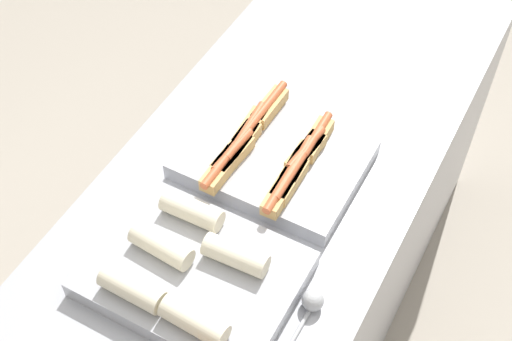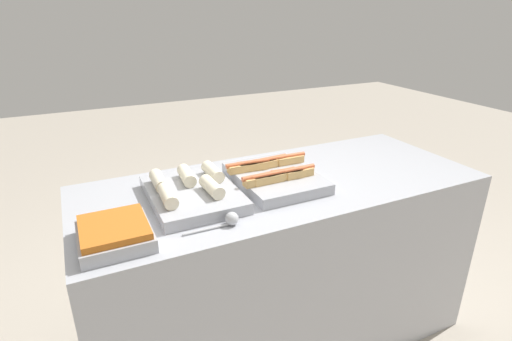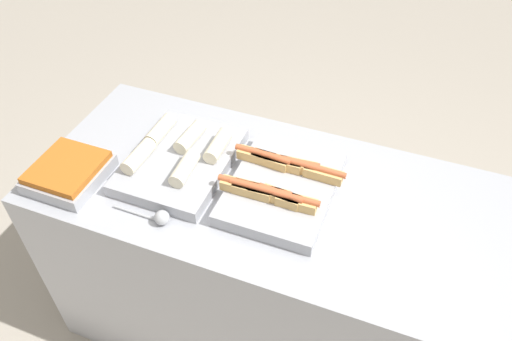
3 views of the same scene
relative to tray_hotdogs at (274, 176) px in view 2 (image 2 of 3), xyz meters
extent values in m
plane|color=#ADA393|center=(0.05, 0.00, -0.96)|extent=(12.00, 12.00, 0.00)
cube|color=#A8AAB2|center=(0.05, 0.00, -0.50)|extent=(1.90, 0.77, 0.92)
cube|color=#A8AAB2|center=(0.01, 0.00, -0.01)|extent=(0.35, 0.46, 0.05)
cube|color=tan|center=(-0.07, -0.08, 0.03)|extent=(0.14, 0.05, 0.04)
cylinder|color=#CC6038|center=(-0.07, -0.08, 0.05)|extent=(0.16, 0.02, 0.02)
cube|color=tan|center=(-0.12, -0.08, 0.03)|extent=(0.14, 0.05, 0.04)
cylinder|color=#CC6038|center=(-0.12, -0.08, 0.05)|extent=(0.16, 0.03, 0.02)
cube|color=tan|center=(0.08, -0.08, 0.03)|extent=(0.14, 0.05, 0.04)
cylinder|color=#CC6038|center=(0.08, -0.08, 0.05)|extent=(0.16, 0.03, 0.02)
cube|color=tan|center=(0.03, -0.08, 0.03)|extent=(0.14, 0.06, 0.04)
cylinder|color=#CC6038|center=(0.03, -0.08, 0.05)|extent=(0.16, 0.04, 0.02)
cube|color=tan|center=(0.13, 0.08, 0.03)|extent=(0.14, 0.05, 0.04)
cylinder|color=#CC6038|center=(0.13, 0.08, 0.05)|extent=(0.16, 0.03, 0.02)
cube|color=tan|center=(-0.02, 0.08, 0.03)|extent=(0.14, 0.04, 0.04)
cylinder|color=#CC6038|center=(-0.02, 0.08, 0.05)|extent=(0.16, 0.02, 0.02)
cube|color=tan|center=(-0.12, 0.08, 0.03)|extent=(0.14, 0.05, 0.04)
cylinder|color=#CC6038|center=(-0.12, 0.08, 0.05)|extent=(0.16, 0.02, 0.02)
cube|color=tan|center=(-0.02, -0.08, 0.03)|extent=(0.14, 0.05, 0.04)
cylinder|color=#CC6038|center=(-0.02, -0.08, 0.05)|extent=(0.16, 0.03, 0.02)
cube|color=tan|center=(-0.07, 0.08, 0.03)|extent=(0.14, 0.06, 0.04)
cylinder|color=#CC6038|center=(-0.07, 0.08, 0.05)|extent=(0.16, 0.04, 0.02)
cube|color=tan|center=(0.03, 0.09, 0.03)|extent=(0.14, 0.05, 0.04)
cylinder|color=#CC6038|center=(0.03, 0.09, 0.05)|extent=(0.16, 0.03, 0.02)
cube|color=#A8AAB2|center=(-0.39, 0.00, -0.01)|extent=(0.35, 0.47, 0.05)
cylinder|color=beige|center=(-0.33, -0.08, 0.04)|extent=(0.06, 0.15, 0.06)
cylinder|color=beige|center=(-0.51, 0.08, 0.04)|extent=(0.06, 0.15, 0.06)
cylinder|color=beige|center=(-0.51, -0.08, 0.04)|extent=(0.06, 0.15, 0.06)
cylinder|color=beige|center=(-0.39, 0.08, 0.04)|extent=(0.07, 0.16, 0.06)
cylinder|color=beige|center=(-0.27, 0.08, 0.04)|extent=(0.06, 0.15, 0.06)
cube|color=#A8AAB2|center=(-0.73, -0.21, -0.01)|extent=(0.24, 0.26, 0.05)
cube|color=#B7601E|center=(-0.73, -0.21, 0.02)|extent=(0.22, 0.24, 0.02)
cylinder|color=#B2B5BA|center=(-0.42, -0.27, -0.03)|extent=(0.19, 0.01, 0.01)
sphere|color=#B2B5BA|center=(-0.32, -0.27, -0.01)|extent=(0.05, 0.05, 0.05)
camera|label=1|loc=(-1.08, -0.54, 1.40)|focal=50.00mm
camera|label=2|loc=(-0.81, -1.49, 0.73)|focal=28.00mm
camera|label=3|loc=(0.36, -1.16, 1.25)|focal=35.00mm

